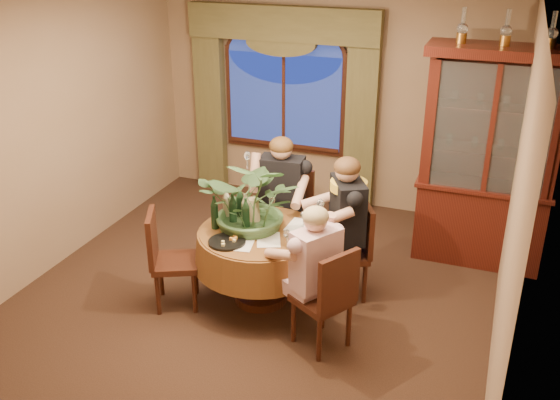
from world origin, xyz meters
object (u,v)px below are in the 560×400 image
at_px(stoneware_vase, 253,211).
at_px(wine_bottle_1, 233,210).
at_px(oil_lamp_left, 463,25).
at_px(chair_back_right, 345,252).
at_px(china_cabinet, 488,160).
at_px(olive_bowl, 263,232).
at_px(chair_right, 322,297).
at_px(chair_front_left, 175,260).
at_px(wine_bottle_0, 226,204).
at_px(wine_bottle_2, 215,212).
at_px(oil_lamp_right, 553,30).
at_px(dining_table, 261,266).
at_px(chair_back, 289,218).
at_px(centerpiece_plant, 254,165).
at_px(person_back, 282,201).
at_px(wine_bottle_4, 240,204).
at_px(oil_lamp_center, 507,28).
at_px(wine_bottle_3, 246,215).
at_px(wine_bottle_5, 245,210).
at_px(person_pink, 315,277).
at_px(person_scarf, 347,228).

height_order(stoneware_vase, wine_bottle_1, wine_bottle_1).
bearing_deg(oil_lamp_left, chair_back_right, -122.18).
distance_m(stoneware_vase, wine_bottle_1, 0.20).
height_order(china_cabinet, olive_bowl, china_cabinet).
bearing_deg(wine_bottle_1, chair_right, -24.87).
distance_m(china_cabinet, chair_front_left, 3.32).
height_order(chair_back_right, wine_bottle_0, wine_bottle_0).
xyz_separation_m(oil_lamp_left, wine_bottle_2, (-1.91, -1.67, -1.57)).
bearing_deg(chair_front_left, oil_lamp_right, 97.13).
bearing_deg(wine_bottle_1, wine_bottle_0, 138.09).
height_order(dining_table, wine_bottle_0, wine_bottle_0).
xyz_separation_m(oil_lamp_left, chair_back, (-1.52, -0.68, -2.01)).
distance_m(china_cabinet, centerpiece_plant, 2.49).
xyz_separation_m(chair_back, person_back, (-0.04, -0.12, 0.24)).
height_order(wine_bottle_2, wine_bottle_4, same).
bearing_deg(chair_back, wine_bottle_4, 69.52).
bearing_deg(oil_lamp_center, oil_lamp_left, 180.00).
xyz_separation_m(person_back, wine_bottle_3, (-0.05, -0.82, 0.20)).
bearing_deg(olive_bowl, chair_right, -30.88).
relative_size(china_cabinet, wine_bottle_0, 7.02).
bearing_deg(chair_back_right, wine_bottle_3, 88.48).
distance_m(oil_lamp_right, wine_bottle_5, 3.30).
bearing_deg(wine_bottle_3, centerpiece_plant, 67.99).
height_order(oil_lamp_left, centerpiece_plant, oil_lamp_left).
relative_size(oil_lamp_right, person_back, 0.24).
distance_m(oil_lamp_center, stoneware_vase, 2.96).
relative_size(person_pink, wine_bottle_5, 3.92).
bearing_deg(wine_bottle_4, person_back, 71.63).
height_order(person_scarf, stoneware_vase, person_scarf).
relative_size(chair_back_right, stoneware_vase, 3.65).
xyz_separation_m(oil_lamp_center, wine_bottle_4, (-2.17, -1.41, -1.57)).
relative_size(wine_bottle_1, wine_bottle_2, 1.00).
height_order(stoneware_vase, wine_bottle_4, wine_bottle_4).
height_order(oil_lamp_left, wine_bottle_4, oil_lamp_left).
bearing_deg(stoneware_vase, dining_table, -46.39).
relative_size(oil_lamp_center, centerpiece_plant, 0.31).
relative_size(oil_lamp_center, wine_bottle_0, 1.03).
bearing_deg(oil_lamp_left, wine_bottle_2, -138.83).
height_order(china_cabinet, chair_front_left, china_cabinet).
bearing_deg(chair_back, wine_bottle_5, 78.67).
distance_m(centerpiece_plant, wine_bottle_3, 0.47).
bearing_deg(wine_bottle_1, person_back, 74.95).
height_order(wine_bottle_2, wine_bottle_3, same).
relative_size(chair_back, wine_bottle_2, 2.91).
distance_m(chair_right, person_scarf, 0.89).
xyz_separation_m(person_back, wine_bottle_4, (-0.20, -0.61, 0.20)).
relative_size(person_back, olive_bowl, 10.18).
bearing_deg(china_cabinet, olive_bowl, -138.64).
height_order(chair_right, chair_front_left, same).
height_order(person_scarf, olive_bowl, person_scarf).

